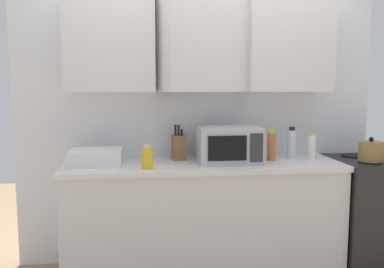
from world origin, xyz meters
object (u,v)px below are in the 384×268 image
stove_range (377,212)px  microwave (229,145)px  bottle_spice_jar (271,146)px  bottle_clear_tall (292,144)px  kettle (371,151)px  bottle_yellow_mustard (147,158)px  dish_rack (96,157)px  knife_block (179,147)px  bottle_white_jar (312,147)px

stove_range → microwave: bearing=179.7°
bottle_spice_jar → bottle_clear_tall: bottle_clear_tall is taller
kettle → bottle_spice_jar: bearing=166.5°
stove_range → microwave: microwave is taller
bottle_yellow_mustard → kettle: bearing=0.9°
stove_range → dish_rack: 2.34m
knife_block → bottle_spice_jar: size_ratio=1.16×
bottle_clear_tall → bottle_white_jar: bearing=-23.8°
knife_block → microwave: bearing=-23.5°
bottle_spice_jar → dish_rack: bearing=-179.2°
dish_rack → bottle_white_jar: bearing=1.0°
kettle → bottle_clear_tall: bearing=154.9°
dish_rack → bottle_yellow_mustard: bottle_yellow_mustard is taller
knife_block → bottle_yellow_mustard: 0.42m
microwave → knife_block: knife_block is taller
kettle → stove_range: bearing=39.5°
bottle_white_jar → bottle_yellow_mustard: size_ratio=1.29×
knife_block → bottle_yellow_mustard: bearing=-126.9°
knife_block → bottle_spice_jar: knife_block is taller
knife_block → bottle_clear_tall: (0.93, -0.06, 0.02)m
kettle → microwave: microwave is taller
bottle_clear_tall → kettle: bearing=-25.1°
bottle_spice_jar → bottle_yellow_mustard: bottle_spice_jar is taller
knife_block → bottle_yellow_mustard: size_ratio=1.65×
kettle → dish_rack: (-2.12, 0.16, -0.03)m
bottle_spice_jar → bottle_yellow_mustard: (-0.99, -0.21, -0.03)m
knife_block → bottle_yellow_mustard: (-0.25, -0.34, -0.02)m
stove_range → bottle_yellow_mustard: size_ratio=5.27×
dish_rack → bottle_white_jar: (1.72, 0.03, 0.04)m
bottle_white_jar → bottle_clear_tall: (-0.15, 0.07, 0.02)m
bottle_white_jar → bottle_yellow_mustard: 1.35m
kettle → dish_rack: bearing=175.7°
dish_rack → bottle_spice_jar: 1.38m
stove_range → knife_block: knife_block is taller
bottle_yellow_mustard → dish_rack: bearing=153.9°
dish_rack → bottle_spice_jar: (1.37, 0.02, 0.06)m
bottle_spice_jar → bottle_clear_tall: bearing=21.3°
bottle_yellow_mustard → bottle_clear_tall: bottle_clear_tall is taller
stove_range → microwave: (-1.27, 0.01, 0.59)m
kettle → dish_rack: 2.12m
bottle_spice_jar → bottle_white_jar: size_ratio=1.10×
stove_range → bottle_white_jar: bearing=175.0°
bottle_white_jar → microwave: bearing=-176.4°
microwave → bottle_yellow_mustard: microwave is taller
microwave → bottle_yellow_mustard: bearing=-164.7°
bottle_spice_jar → microwave: bearing=-174.7°
knife_block → dish_rack: bearing=-166.7°
dish_rack → bottle_spice_jar: bearing=0.8°
kettle → knife_block: bearing=168.1°
kettle → bottle_white_jar: 0.44m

